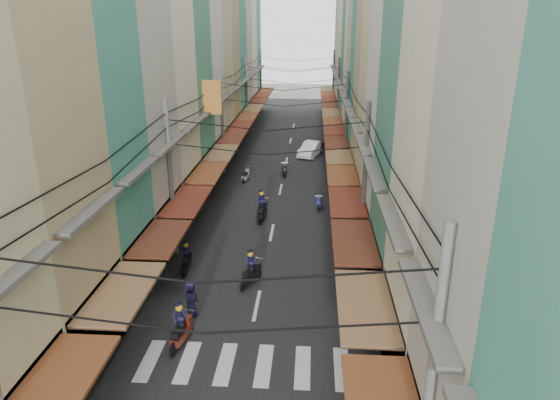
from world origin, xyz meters
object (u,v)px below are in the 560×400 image
at_px(bicycle, 421,286).
at_px(market_umbrella, 429,307).
at_px(white_car, 311,156).
at_px(traffic_sign, 383,243).

bearing_deg(bicycle, market_umbrella, 165.73).
relative_size(white_car, market_umbrella, 1.81).
height_order(bicycle, traffic_sign, traffic_sign).
xyz_separation_m(bicycle, market_umbrella, (-1.00, -5.58, 2.27)).
bearing_deg(white_car, traffic_sign, -63.15).
bearing_deg(traffic_sign, market_umbrella, -80.25).
relative_size(bicycle, traffic_sign, 0.46).
distance_m(white_car, traffic_sign, 24.35).
bearing_deg(traffic_sign, bicycle, 6.41).
bearing_deg(market_umbrella, white_car, 98.41).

